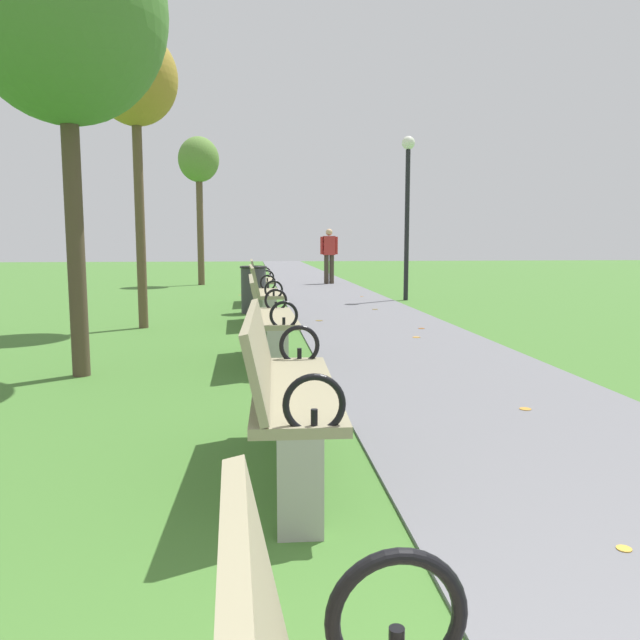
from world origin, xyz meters
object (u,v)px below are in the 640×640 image
trash_bin (254,289)px  park_bench_3 (269,317)px  tree_3 (135,82)px  tree_4 (199,164)px  tree_2 (64,12)px  pedestrian_walking (329,253)px  park_bench_5 (260,280)px  lamp_post (407,192)px  park_bench_2 (284,388)px  park_bench_4 (263,293)px

trash_bin → park_bench_3: bearing=-88.2°
tree_3 → tree_4: 9.27m
tree_2 → pedestrian_walking: (3.91, 12.45, -2.37)m
park_bench_5 → lamp_post: bearing=7.5°
tree_3 → pedestrian_walking: (3.89, 9.12, -2.57)m
park_bench_3 → tree_3: size_ratio=0.38×
tree_2 → lamp_post: 8.81m
park_bench_3 → tree_2: tree_2 is taller
tree_2 → tree_3: 3.34m
park_bench_3 → park_bench_5: size_ratio=1.00×
park_bench_2 → trash_bin: size_ratio=1.92×
park_bench_4 → trash_bin: park_bench_4 is taller
park_bench_4 → tree_2: (-1.80, -3.59, 2.82)m
lamp_post → trash_bin: bearing=-147.3°
park_bench_5 → lamp_post: lamp_post is taller
tree_3 → lamp_post: (4.93, 3.88, -1.19)m
park_bench_3 → park_bench_2: bearing=-90.0°
park_bench_3 → park_bench_4: bearing=90.0°
pedestrian_walking → park_bench_4: bearing=-103.4°
tree_2 → park_bench_2: bearing=-56.8°
park_bench_2 → park_bench_4: size_ratio=1.00×
tree_3 → lamp_post: 6.39m
park_bench_3 → pedestrian_walking: size_ratio=0.99×
park_bench_4 → tree_4: tree_4 is taller
park_bench_2 → trash_bin: 7.84m
park_bench_3 → tree_2: 3.37m
park_bench_4 → tree_2: size_ratio=0.37×
pedestrian_walking → trash_bin: 7.71m
tree_3 → tree_4: (0.12, 9.27, -0.01)m
trash_bin → lamp_post: 4.35m
park_bench_4 → tree_4: bearing=100.4°
park_bench_2 → lamp_post: size_ratio=0.46×
park_bench_5 → trash_bin: size_ratio=1.91×
park_bench_2 → park_bench_3: 3.22m
tree_3 → trash_bin: (1.63, 1.76, -3.08)m
tree_2 → lamp_post: bearing=55.5°
park_bench_2 → park_bench_4: same height
park_bench_2 → lamp_post: bearing=72.4°
pedestrian_walking → tree_3: bearing=-113.1°
park_bench_3 → lamp_post: bearing=64.9°
park_bench_4 → lamp_post: size_ratio=0.46×
park_bench_5 → tree_3: 4.92m
park_bench_3 → park_bench_5: bearing=90.0°
tree_4 → trash_bin: tree_4 is taller
tree_4 → park_bench_3: bearing=-82.2°
park_bench_3 → park_bench_4: size_ratio=1.00×
park_bench_5 → trash_bin: 1.71m
park_bench_2 → lamp_post: 10.61m
park_bench_3 → park_bench_5: 6.33m
trash_bin → lamp_post: bearing=32.7°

